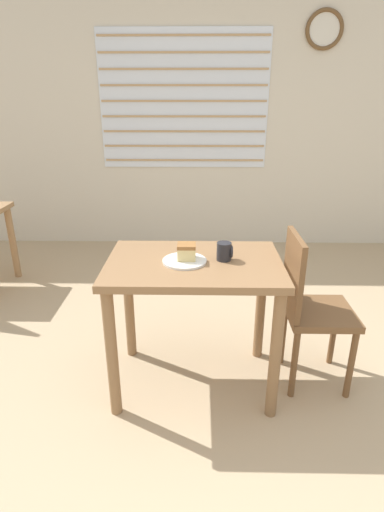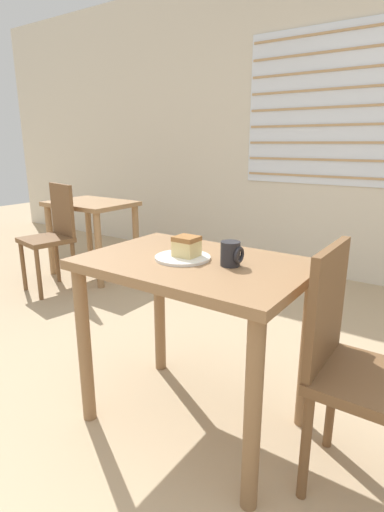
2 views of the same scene
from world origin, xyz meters
name	(u,v)px [view 2 (image 2 of 2)]	position (x,y,z in m)	size (l,w,h in m)	color
wall_back	(374,122)	(0.00, 3.03, 1.41)	(10.00, 0.10, 2.80)	beige
dining_table_near	(195,292)	(-0.13, 0.56, 0.63)	(0.93, 0.62, 0.77)	olive
dining_table_far	(92,217)	(-2.15, 1.78, 0.56)	(0.77, 0.58, 0.71)	#9E754C
chair_near_window	(353,364)	(0.51, 0.59, 0.50)	(0.37, 0.37, 0.91)	brown
chair_far_corner	(53,233)	(-2.11, 1.30, 0.50)	(0.43, 0.43, 0.91)	brown
plate	(183,258)	(-0.18, 0.54, 0.78)	(0.23, 0.23, 0.01)	white
cake_slice	(187,246)	(-0.17, 0.55, 0.83)	(0.10, 0.09, 0.08)	#E0C67F
coffee_mug	(231,254)	(0.03, 0.57, 0.82)	(0.08, 0.08, 0.10)	#232328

